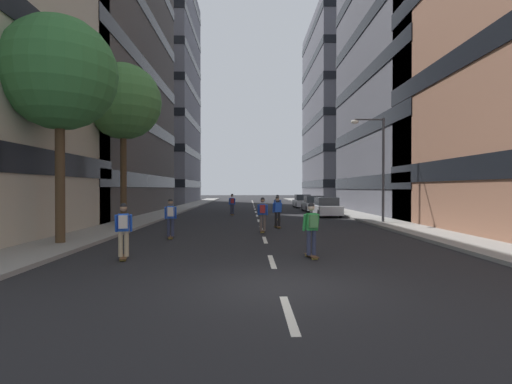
% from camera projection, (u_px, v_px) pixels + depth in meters
% --- Properties ---
extents(ground_plane, '(175.70, 175.70, 0.00)m').
position_uv_depth(ground_plane, '(256.00, 211.00, 38.29)').
color(ground_plane, black).
extents(sidewalk_left, '(2.56, 80.53, 0.14)m').
position_uv_depth(sidewalk_left, '(180.00, 209.00, 41.79)').
color(sidewalk_left, gray).
rests_on(sidewalk_left, ground_plane).
extents(sidewalk_right, '(2.56, 80.53, 0.14)m').
position_uv_depth(sidewalk_right, '(329.00, 208.00, 42.11)').
color(sidewalk_right, gray).
rests_on(sidewalk_right, ground_plane).
extents(lane_markings, '(0.16, 67.20, 0.01)m').
position_uv_depth(lane_markings, '(255.00, 210.00, 39.51)').
color(lane_markings, silver).
rests_on(lane_markings, ground_plane).
extents(building_left_mid, '(13.67, 22.86, 33.44)m').
position_uv_depth(building_left_mid, '(69.00, 18.00, 33.68)').
color(building_left_mid, '#4C4744').
rests_on(building_left_mid, ground_plane).
extents(building_left_far, '(13.67, 17.87, 33.81)m').
position_uv_depth(building_left_far, '(150.00, 94.00, 61.60)').
color(building_left_far, slate).
rests_on(building_left_far, ground_plane).
extents(building_right_mid, '(13.67, 20.67, 31.82)m').
position_uv_depth(building_right_mid, '(440.00, 31.00, 34.33)').
color(building_right_mid, slate).
rests_on(building_right_mid, ground_plane).
extents(building_right_far, '(13.67, 20.42, 28.73)m').
position_uv_depth(building_right_far, '(354.00, 111.00, 62.27)').
color(building_right_far, slate).
rests_on(building_right_far, ground_plane).
extents(parked_car_near, '(1.82, 4.40, 1.52)m').
position_uv_depth(parked_car_near, '(302.00, 202.00, 45.23)').
color(parked_car_near, silver).
rests_on(parked_car_near, ground_plane).
extents(parked_car_mid, '(1.82, 4.40, 1.52)m').
position_uv_depth(parked_car_mid, '(313.00, 204.00, 37.57)').
color(parked_car_mid, silver).
rests_on(parked_car_mid, ground_plane).
extents(parked_car_far, '(1.82, 4.40, 1.52)m').
position_uv_depth(parked_car_far, '(326.00, 207.00, 31.39)').
color(parked_car_far, silver).
rests_on(parked_car_far, ground_plane).
extents(street_tree_near, '(4.39, 4.39, 9.35)m').
position_uv_depth(street_tree_near, '(123.00, 102.00, 22.86)').
color(street_tree_near, '#4C3823').
rests_on(street_tree_near, sidewalk_left).
extents(street_tree_mid, '(4.35, 4.35, 8.71)m').
position_uv_depth(street_tree_mid, '(60.00, 74.00, 15.13)').
color(street_tree_mid, '#4C3823').
rests_on(street_tree_mid, sidewalk_left).
extents(streetlamp_right, '(2.13, 0.30, 6.50)m').
position_uv_depth(streetlamp_right, '(377.00, 158.00, 24.59)').
color(streetlamp_right, '#3F3F44').
rests_on(streetlamp_right, sidewalk_right).
extents(skater_0, '(0.56, 0.92, 1.78)m').
position_uv_depth(skater_0, '(171.00, 216.00, 17.51)').
color(skater_0, brown).
rests_on(skater_0, ground_plane).
extents(skater_1, '(0.56, 0.92, 1.78)m').
position_uv_depth(skater_1, '(312.00, 227.00, 12.58)').
color(skater_1, brown).
rests_on(skater_1, ground_plane).
extents(skater_2, '(0.54, 0.91, 1.78)m').
position_uv_depth(skater_2, '(278.00, 206.00, 27.72)').
color(skater_2, brown).
rests_on(skater_2, ground_plane).
extents(skater_3, '(0.55, 0.91, 1.78)m').
position_uv_depth(skater_3, '(263.00, 212.00, 19.95)').
color(skater_3, brown).
rests_on(skater_3, ground_plane).
extents(skater_4, '(0.56, 0.92, 1.78)m').
position_uv_depth(skater_4, '(232.00, 203.00, 32.67)').
color(skater_4, brown).
rests_on(skater_4, ground_plane).
extents(skater_5, '(0.57, 0.92, 1.78)m').
position_uv_depth(skater_5, '(123.00, 227.00, 12.32)').
color(skater_5, brown).
rests_on(skater_5, ground_plane).
extents(skater_6, '(0.56, 0.92, 1.78)m').
position_uv_depth(skater_6, '(277.00, 210.00, 22.16)').
color(skater_6, brown).
rests_on(skater_6, ground_plane).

